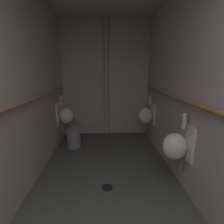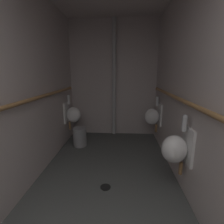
{
  "view_description": "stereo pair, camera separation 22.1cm",
  "coord_description": "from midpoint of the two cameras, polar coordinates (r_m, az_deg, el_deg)",
  "views": [
    {
      "loc": [
        -0.02,
        0.19,
        1.49
      ],
      "look_at": [
        0.07,
        2.34,
        0.97
      ],
      "focal_mm": 26.55,
      "sensor_mm": 36.0,
      "label": 1
    },
    {
      "loc": [
        0.2,
        0.19,
        1.49
      ],
      "look_at": [
        0.07,
        2.34,
        0.97
      ],
      "focal_mm": 26.55,
      "sensor_mm": 36.0,
      "label": 2
    }
  ],
  "objects": [
    {
      "name": "urinal_right_far",
      "position": [
        3.54,
        10.02,
        -1.07
      ],
      "size": [
        0.32,
        0.3,
        0.76
      ],
      "color": "white"
    },
    {
      "name": "supply_pipe_right",
      "position": [
        2.06,
        21.99,
        3.15
      ],
      "size": [
        0.06,
        3.46,
        0.06
      ],
      "color": "#9E7042"
    },
    {
      "name": "floor_drain",
      "position": [
        2.41,
        -4.39,
        -24.53
      ],
      "size": [
        0.14,
        0.14,
        0.01
      ],
      "primitive_type": "cylinder",
      "color": "black",
      "rests_on": "ground"
    },
    {
      "name": "supply_pipe_left",
      "position": [
        2.19,
        -30.61,
        2.78
      ],
      "size": [
        0.06,
        3.48,
        0.06
      ],
      "color": "#9E7042"
    },
    {
      "name": "urinal_right_mid",
      "position": [
        2.19,
        18.54,
        -10.91
      ],
      "size": [
        0.32,
        0.3,
        0.76
      ],
      "color": "white"
    },
    {
      "name": "wall_left",
      "position": [
        2.18,
        -33.69,
        6.92
      ],
      "size": [
        0.06,
        4.23,
        2.64
      ],
      "primitive_type": "cube",
      "color": "beige",
      "rests_on": "ground"
    },
    {
      "name": "wall_right",
      "position": [
        2.09,
        24.47,
        7.79
      ],
      "size": [
        0.06,
        4.23,
        2.64
      ],
      "primitive_type": "cube",
      "color": "beige",
      "rests_on": "ground"
    },
    {
      "name": "standpipe_back_wall",
      "position": [
        3.84,
        -3.62,
        11.0
      ],
      "size": [
        0.09,
        0.09,
        2.59
      ],
      "primitive_type": "cylinder",
      "color": "#B2B2B2",
      "rests_on": "ground"
    },
    {
      "name": "wall_back",
      "position": [
        3.95,
        -3.89,
        11.07
      ],
      "size": [
        2.12,
        0.06,
        2.64
      ],
      "primitive_type": "cube",
      "color": "beige",
      "rests_on": "ground"
    },
    {
      "name": "floor",
      "position": [
        2.41,
        -4.5,
        -25.86
      ],
      "size": [
        2.12,
        4.23,
        0.08
      ],
      "primitive_type": "cube",
      "color": "#4C4F4C",
      "rests_on": "ground"
    },
    {
      "name": "urinal_left_mid",
      "position": [
        3.64,
        -17.44,
        -1.09
      ],
      "size": [
        0.32,
        0.3,
        0.76
      ],
      "color": "white"
    },
    {
      "name": "waste_bin",
      "position": [
        3.49,
        -14.76,
        -8.79
      ],
      "size": [
        0.27,
        0.27,
        0.38
      ],
      "primitive_type": "cylinder",
      "color": "gray",
      "rests_on": "ground"
    }
  ]
}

